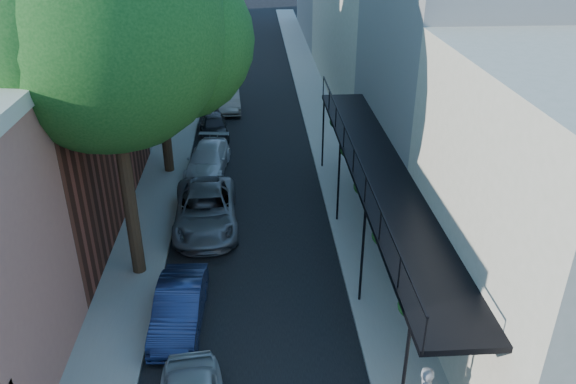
{
  "coord_description": "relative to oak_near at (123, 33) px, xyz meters",
  "views": [
    {
      "loc": [
        0.22,
        -5.84,
        11.07
      ],
      "look_at": [
        1.21,
        10.22,
        2.8
      ],
      "focal_mm": 35.0,
      "sensor_mm": 36.0,
      "label": 1
    }
  ],
  "objects": [
    {
      "name": "road_surface",
      "position": [
        3.37,
        19.74,
        -7.87
      ],
      "size": [
        6.0,
        64.0,
        0.01
      ],
      "primitive_type": "cube",
      "color": "black",
      "rests_on": "ground"
    },
    {
      "name": "sidewalk_left",
      "position": [
        -0.63,
        19.74,
        -7.82
      ],
      "size": [
        2.0,
        64.0,
        0.12
      ],
      "primitive_type": "cube",
      "color": "gray",
      "rests_on": "ground"
    },
    {
      "name": "sidewalk_right",
      "position": [
        7.37,
        19.74,
        -7.82
      ],
      "size": [
        2.0,
        64.0,
        0.12
      ],
      "primitive_type": "cube",
      "color": "gray",
      "rests_on": "ground"
    },
    {
      "name": "buildings_left",
      "position": [
        -5.93,
        18.5,
        -2.94
      ],
      "size": [
        10.1,
        59.1,
        12.0
      ],
      "color": "tan",
      "rests_on": "ground"
    },
    {
      "name": "buildings_right",
      "position": [
        12.36,
        19.23,
        -3.45
      ],
      "size": [
        9.8,
        55.0,
        10.0
      ],
      "color": "beige",
      "rests_on": "ground"
    },
    {
      "name": "oak_near",
      "position": [
        0.0,
        0.0,
        0.0
      ],
      "size": [
        7.48,
        6.8,
        11.42
      ],
      "color": "#352015",
      "rests_on": "ground"
    },
    {
      "name": "oak_mid",
      "position": [
        -0.05,
        7.97,
        -0.82
      ],
      "size": [
        6.6,
        6.0,
        10.2
      ],
      "color": "#352015",
      "rests_on": "ground"
    },
    {
      "name": "parked_car_b",
      "position": [
        1.23,
        -2.93,
        -7.26
      ],
      "size": [
        1.44,
        3.8,
        1.24
      ],
      "primitive_type": "imported",
      "rotation": [
        0.0,
        0.0,
        -0.03
      ],
      "color": "#172248",
      "rests_on": "ground"
    },
    {
      "name": "parked_car_c",
      "position": [
        1.61,
        2.73,
        -7.17
      ],
      "size": [
        2.62,
        5.19,
        1.41
      ],
      "primitive_type": "imported",
      "rotation": [
        0.0,
        0.0,
        0.06
      ],
      "color": "slate",
      "rests_on": "ground"
    },
    {
      "name": "parked_car_d",
      "position": [
        1.36,
        7.67,
        -7.27
      ],
      "size": [
        2.13,
        4.37,
        1.22
      ],
      "primitive_type": "imported",
      "rotation": [
        0.0,
        0.0,
        -0.1
      ],
      "color": "silver",
      "rests_on": "ground"
    },
    {
      "name": "parked_car_e",
      "position": [
        1.38,
        12.21,
        -7.28
      ],
      "size": [
        1.86,
        3.65,
        1.19
      ],
      "primitive_type": "imported",
      "rotation": [
        0.0,
        0.0,
        0.13
      ],
      "color": "black",
      "rests_on": "ground"
    },
    {
      "name": "parked_car_f",
      "position": [
        1.97,
        16.62,
        -7.21
      ],
      "size": [
        1.69,
        4.16,
        1.34
      ],
      "primitive_type": "imported",
      "rotation": [
        0.0,
        0.0,
        0.07
      ],
      "color": "gray",
      "rests_on": "ground"
    }
  ]
}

